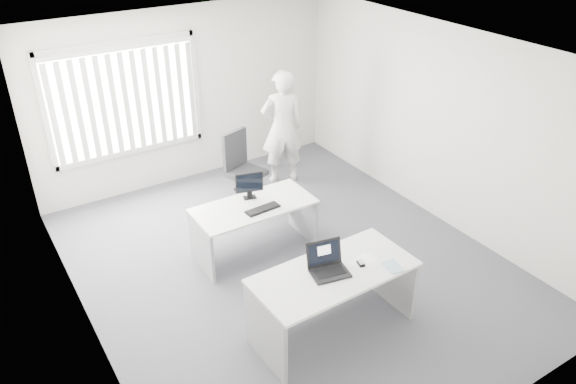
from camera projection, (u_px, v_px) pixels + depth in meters
ground at (289, 264)px, 7.36m from camera, size 6.00×6.00×0.00m
wall_back at (187, 96)px, 8.88m from camera, size 5.00×0.02×2.80m
wall_front at (491, 312)px, 4.47m from camera, size 5.00×0.02×2.80m
wall_left at (74, 230)px, 5.51m from camera, size 0.02×6.00×2.80m
wall_right at (439, 125)px, 7.84m from camera, size 0.02×6.00×2.80m
ceiling at (289, 52)px, 5.99m from camera, size 5.00×6.00×0.02m
window at (125, 100)px, 8.31m from camera, size 2.32×0.06×1.76m
blinds at (126, 103)px, 8.28m from camera, size 2.20×0.10×1.50m
desk_near at (333, 288)px, 6.01m from camera, size 1.79×0.87×0.81m
desk_far at (254, 218)px, 7.36m from camera, size 1.58×0.75×0.72m
office_chair at (244, 180)px, 8.64m from camera, size 0.81×0.81×1.13m
person at (282, 127)px, 8.94m from camera, size 0.79×0.64×1.89m
laptop at (330, 262)px, 5.78m from camera, size 0.45×0.42×0.30m
paper_sheet at (364, 261)px, 6.05m from camera, size 0.32×0.26×0.00m
mouse at (361, 263)px, 5.99m from camera, size 0.08×0.11×0.04m
booklet at (393, 267)px, 5.96m from camera, size 0.19×0.25×0.01m
keyboard at (263, 209)px, 7.15m from camera, size 0.47×0.18×0.02m
monitor at (249, 186)px, 7.34m from camera, size 0.39×0.20×0.37m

